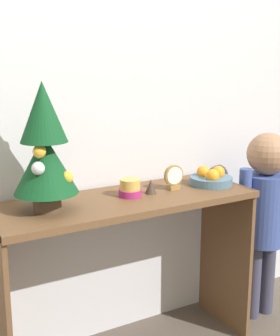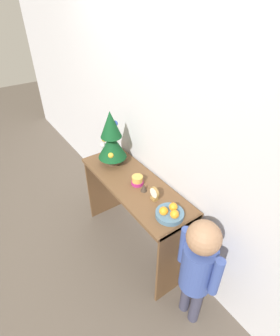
{
  "view_description": "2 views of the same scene",
  "coord_description": "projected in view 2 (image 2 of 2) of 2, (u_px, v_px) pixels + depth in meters",
  "views": [
    {
      "loc": [
        -0.94,
        -1.55,
        1.38
      ],
      "look_at": [
        0.08,
        0.22,
        0.91
      ],
      "focal_mm": 50.0,
      "sensor_mm": 36.0,
      "label": 1
    },
    {
      "loc": [
        1.46,
        -0.74,
        2.18
      ],
      "look_at": [
        0.06,
        0.23,
        0.97
      ],
      "focal_mm": 28.0,
      "sensor_mm": 36.0,
      "label": 2
    }
  ],
  "objects": [
    {
      "name": "mini_tree",
      "position": [
        111.0,
        139.0,
        2.32
      ],
      "size": [
        0.26,
        0.26,
        0.52
      ],
      "color": "#4C3828",
      "rests_on": "console_table"
    },
    {
      "name": "child_figure",
      "position": [
        198.0,
        264.0,
        1.75
      ],
      "size": [
        0.36,
        0.23,
        1.02
      ],
      "color": "#38384C",
      "rests_on": "ground_plane"
    },
    {
      "name": "back_wall",
      "position": [
        161.0,
        126.0,
        2.08
      ],
      "size": [
        7.0,
        0.05,
        2.5
      ],
      "primitive_type": "cube",
      "color": "silver",
      "rests_on": "ground_plane"
    },
    {
      "name": "console_table",
      "position": [
        135.0,
        199.0,
        2.34
      ],
      "size": [
        1.2,
        0.43,
        0.79
      ],
      "color": "brown",
      "rests_on": "ground_plane"
    },
    {
      "name": "desk_clock",
      "position": [
        154.0,
        194.0,
        2.02
      ],
      "size": [
        0.1,
        0.04,
        0.12
      ],
      "color": "olive",
      "rests_on": "console_table"
    },
    {
      "name": "fruit_bowl",
      "position": [
        170.0,
        213.0,
        1.89
      ],
      "size": [
        0.21,
        0.21,
        0.09
      ],
      "color": "#476B84",
      "rests_on": "console_table"
    },
    {
      "name": "figurine",
      "position": [
        144.0,
        188.0,
        2.12
      ],
      "size": [
        0.05,
        0.05,
        0.07
      ],
      "color": "#382D23",
      "rests_on": "console_table"
    },
    {
      "name": "singing_bowl",
      "position": [
        137.0,
        180.0,
        2.19
      ],
      "size": [
        0.1,
        0.1,
        0.08
      ],
      "color": "#9E2366",
      "rests_on": "console_table"
    },
    {
      "name": "ground_plane",
      "position": [
        117.0,
        253.0,
        2.58
      ],
      "size": [
        12.0,
        12.0,
        0.0
      ],
      "primitive_type": "plane",
      "color": "brown"
    }
  ]
}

